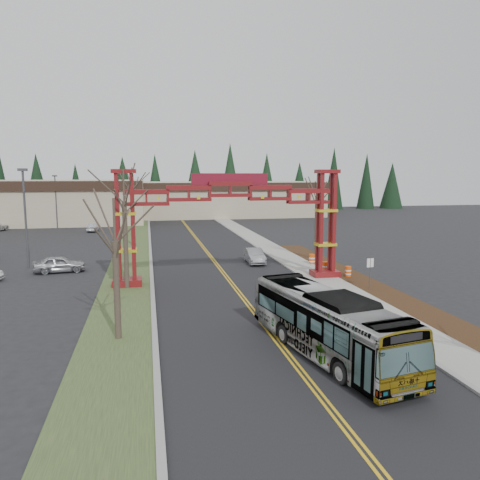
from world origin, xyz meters
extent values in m
plane|color=black|center=(0.00, 0.00, 0.00)|extent=(200.00, 200.00, 0.00)
cube|color=black|center=(0.00, 25.00, 0.01)|extent=(12.00, 110.00, 0.02)
cube|color=gold|center=(-0.12, 25.00, 0.03)|extent=(0.12, 100.00, 0.01)
cube|color=gold|center=(0.12, 25.00, 0.03)|extent=(0.12, 100.00, 0.01)
cube|color=gray|center=(6.15, 25.00, 0.07)|extent=(0.30, 110.00, 0.15)
cube|color=gray|center=(7.60, 25.00, 0.08)|extent=(2.60, 110.00, 0.14)
cube|color=black|center=(10.20, 10.00, 0.06)|extent=(2.60, 50.00, 0.12)
cube|color=#314522|center=(-8.00, 25.00, 0.04)|extent=(4.00, 110.00, 0.08)
cube|color=gray|center=(-6.15, 25.00, 0.07)|extent=(0.30, 110.00, 0.15)
cube|color=#62140C|center=(-8.00, 18.00, 0.30)|extent=(2.20, 1.60, 0.60)
cube|color=#62140C|center=(-8.55, 17.65, 4.60)|extent=(0.28, 0.28, 8.00)
cube|color=#62140C|center=(-7.45, 17.65, 4.60)|extent=(0.28, 0.28, 8.00)
cube|color=#62140C|center=(-8.55, 18.35, 4.60)|extent=(0.28, 0.28, 8.00)
cube|color=#62140C|center=(-7.45, 18.35, 4.60)|extent=(0.28, 0.28, 8.00)
cube|color=yellow|center=(-8.00, 18.00, 2.80)|extent=(1.60, 1.10, 0.22)
cube|color=yellow|center=(-8.00, 18.00, 5.60)|extent=(1.60, 1.10, 0.22)
cube|color=#62140C|center=(-8.00, 18.00, 8.75)|extent=(1.80, 1.20, 0.30)
cube|color=#62140C|center=(8.00, 18.00, 0.30)|extent=(2.20, 1.60, 0.60)
cube|color=#62140C|center=(7.45, 17.65, 4.60)|extent=(0.28, 0.28, 8.00)
cube|color=#62140C|center=(8.55, 17.65, 4.60)|extent=(0.28, 0.28, 8.00)
cube|color=#62140C|center=(7.45, 18.35, 4.60)|extent=(0.28, 0.28, 8.00)
cube|color=#62140C|center=(8.55, 18.35, 4.60)|extent=(0.28, 0.28, 8.00)
cube|color=yellow|center=(8.00, 18.00, 2.80)|extent=(1.60, 1.10, 0.22)
cube|color=yellow|center=(8.00, 18.00, 5.60)|extent=(1.60, 1.10, 0.22)
cube|color=#62140C|center=(8.00, 18.00, 8.75)|extent=(1.80, 1.20, 0.30)
cube|color=#62140C|center=(0.00, 18.00, 7.50)|extent=(16.00, 0.90, 1.00)
cube|color=#62140C|center=(0.00, 18.00, 6.60)|extent=(16.00, 0.90, 0.60)
cube|color=maroon|center=(0.00, 18.00, 8.15)|extent=(6.00, 0.25, 0.90)
cube|color=tan|center=(-30.00, 72.00, 3.75)|extent=(46.00, 22.00, 7.50)
cube|color=tan|center=(10.00, 80.00, 3.50)|extent=(38.00, 20.00, 7.00)
cube|color=black|center=(10.00, 69.90, 6.20)|extent=(38.00, 0.40, 1.60)
cone|color=black|center=(-29.50, 92.00, 6.50)|extent=(5.60, 5.60, 13.00)
cylinder|color=#382D26|center=(-29.50, 92.00, 0.80)|extent=(0.80, 0.80, 1.60)
cone|color=black|center=(-21.00, 92.00, 6.50)|extent=(5.60, 5.60, 13.00)
cylinder|color=#382D26|center=(-21.00, 92.00, 0.80)|extent=(0.80, 0.80, 1.60)
cone|color=black|center=(-12.50, 92.00, 6.50)|extent=(5.60, 5.60, 13.00)
cylinder|color=#382D26|center=(-12.50, 92.00, 0.80)|extent=(0.80, 0.80, 1.60)
cone|color=black|center=(-4.00, 92.00, 6.50)|extent=(5.60, 5.60, 13.00)
cylinder|color=#382D26|center=(-4.00, 92.00, 0.80)|extent=(0.80, 0.80, 1.60)
cone|color=black|center=(4.50, 92.00, 6.50)|extent=(5.60, 5.60, 13.00)
cylinder|color=#382D26|center=(4.50, 92.00, 0.80)|extent=(0.80, 0.80, 1.60)
cone|color=black|center=(13.00, 92.00, 6.50)|extent=(5.60, 5.60, 13.00)
cylinder|color=#382D26|center=(13.00, 92.00, 0.80)|extent=(0.80, 0.80, 1.60)
cone|color=black|center=(21.50, 92.00, 6.50)|extent=(5.60, 5.60, 13.00)
cylinder|color=#382D26|center=(21.50, 92.00, 0.80)|extent=(0.80, 0.80, 1.60)
cone|color=black|center=(30.00, 92.00, 6.50)|extent=(5.60, 5.60, 13.00)
cylinder|color=#382D26|center=(30.00, 92.00, 0.80)|extent=(0.80, 0.80, 1.60)
cone|color=black|center=(38.50, 92.00, 6.50)|extent=(5.60, 5.60, 13.00)
cylinder|color=#382D26|center=(38.50, 92.00, 0.80)|extent=(0.80, 0.80, 1.60)
cone|color=black|center=(47.00, 92.00, 6.50)|extent=(5.60, 5.60, 13.00)
cylinder|color=#382D26|center=(47.00, 92.00, 0.80)|extent=(0.80, 0.80, 1.60)
cone|color=black|center=(55.50, 92.00, 6.50)|extent=(5.60, 5.60, 13.00)
cylinder|color=#382D26|center=(55.50, 92.00, 0.80)|extent=(0.80, 0.80, 1.60)
imported|color=#ADB0B6|center=(1.80, 2.00, 1.54)|extent=(4.61, 11.33, 3.08)
imported|color=#A5A8AD|center=(3.70, 25.38, 0.70)|extent=(1.60, 4.32, 1.41)
imported|color=#A6A8AE|center=(-14.02, 24.51, 0.74)|extent=(4.54, 2.37, 1.48)
imported|color=#B8B9C0|center=(-14.45, 54.94, 0.62)|extent=(1.48, 3.83, 1.24)
cylinder|color=#382D26|center=(-8.00, 6.11, 2.58)|extent=(0.33, 0.33, 5.15)
cylinder|color=#382D26|center=(-8.00, 6.11, 6.19)|extent=(0.12, 0.12, 2.28)
cylinder|color=#382D26|center=(-8.00, 17.25, 3.28)|extent=(0.35, 0.35, 6.56)
cylinder|color=#382D26|center=(-8.00, 17.25, 7.65)|extent=(0.13, 0.13, 2.41)
cylinder|color=#382D26|center=(-8.00, 39.01, 3.52)|extent=(0.35, 0.35, 7.04)
cylinder|color=#382D26|center=(-8.00, 39.01, 8.14)|extent=(0.13, 0.13, 2.40)
cylinder|color=#382D26|center=(10.00, 25.54, 3.11)|extent=(0.35, 0.35, 6.22)
cylinder|color=#382D26|center=(10.00, 25.54, 7.30)|extent=(0.13, 0.13, 2.39)
cylinder|color=#3F3F44|center=(-17.16, 26.98, 4.42)|extent=(0.20, 0.20, 8.83)
cube|color=#3F3F44|center=(-17.16, 26.98, 8.93)|extent=(0.79, 0.39, 0.25)
cylinder|color=#3F3F44|center=(-20.61, 60.96, 4.12)|extent=(0.18, 0.18, 8.23)
cube|color=#3F3F44|center=(-20.61, 60.96, 8.32)|extent=(0.73, 0.37, 0.23)
cylinder|color=#3F3F44|center=(9.63, 13.23, 1.20)|extent=(0.07, 0.07, 2.40)
cube|color=white|center=(9.63, 13.23, 2.07)|extent=(0.55, 0.10, 0.65)
cylinder|color=#E04C0C|center=(9.85, 17.52, 0.48)|extent=(0.50, 0.50, 0.97)
cylinder|color=white|center=(9.85, 17.52, 0.63)|extent=(0.52, 0.52, 0.12)
cylinder|color=white|center=(9.85, 17.52, 0.34)|extent=(0.52, 0.52, 0.12)
cylinder|color=#E04C0C|center=(8.53, 19.16, 0.55)|extent=(0.57, 0.57, 1.10)
cylinder|color=white|center=(8.53, 19.16, 0.71)|extent=(0.59, 0.59, 0.13)
cylinder|color=white|center=(8.53, 19.16, 0.38)|extent=(0.59, 0.59, 0.13)
cylinder|color=#E04C0C|center=(8.81, 23.34, 0.53)|extent=(0.55, 0.55, 1.05)
cylinder|color=white|center=(8.81, 23.34, 0.68)|extent=(0.57, 0.57, 0.13)
cylinder|color=white|center=(8.81, 23.34, 0.37)|extent=(0.57, 0.57, 0.13)
camera|label=1|loc=(-6.36, -18.01, 8.48)|focal=35.00mm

